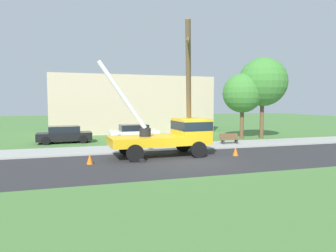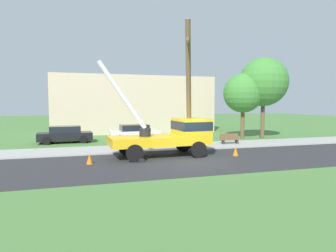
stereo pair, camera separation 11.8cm
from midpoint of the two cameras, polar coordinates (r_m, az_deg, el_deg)
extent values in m
plane|color=#477538|center=(28.54, -4.53, -2.31)|extent=(120.00, 120.00, 0.00)
cube|color=#2B2B2D|center=(17.14, 4.12, -6.77)|extent=(80.00, 7.13, 0.01)
cube|color=#9E9E99|center=(22.11, -0.82, -4.12)|extent=(80.00, 3.49, 0.10)
cube|color=gold|center=(18.16, -4.69, -2.88)|extent=(4.43, 2.63, 0.55)
cube|color=gold|center=(19.15, 4.28, -0.92)|extent=(2.03, 2.50, 1.60)
cube|color=#19232D|center=(19.12, 4.29, 0.13)|extent=(2.05, 2.52, 0.56)
cylinder|color=black|center=(18.11, -4.64, -1.23)|extent=(0.70, 0.70, 0.50)
cylinder|color=silver|center=(18.38, -9.09, 5.99)|extent=(2.95, 1.51, 4.26)
cube|color=black|center=(16.77, -5.34, -6.69)|extent=(0.32, 0.32, 0.20)
cube|color=black|center=(19.55, -7.50, -5.13)|extent=(0.32, 0.32, 0.20)
cylinder|color=black|center=(18.18, 5.70, -4.55)|extent=(1.00, 0.30, 1.00)
cylinder|color=black|center=(20.35, 2.77, -3.58)|extent=(1.00, 0.30, 1.00)
cylinder|color=black|center=(16.87, -6.59, -5.26)|extent=(1.00, 0.30, 1.00)
cylinder|color=black|center=(19.18, -8.26, -4.11)|extent=(1.00, 0.30, 1.00)
cylinder|color=brown|center=(19.18, 3.83, 6.63)|extent=(1.89, 3.92, 8.28)
cube|color=brown|center=(18.13, 3.71, 16.64)|extent=(0.80, 1.63, 0.91)
cone|color=orange|center=(19.27, 12.75, -4.79)|extent=(0.36, 0.36, 0.56)
cone|color=orange|center=(16.78, -15.08, -6.19)|extent=(0.36, 0.36, 0.56)
cube|color=black|center=(26.40, -19.51, -1.89)|extent=(4.51, 2.08, 0.65)
cube|color=black|center=(26.34, -19.54, -0.60)|extent=(2.57, 1.81, 0.55)
cylinder|color=black|center=(25.60, -16.20, -2.52)|extent=(0.64, 0.22, 0.64)
cylinder|color=black|center=(27.38, -16.50, -2.09)|extent=(0.64, 0.22, 0.64)
cylinder|color=black|center=(25.55, -22.72, -2.70)|extent=(0.64, 0.22, 0.64)
cylinder|color=black|center=(27.33, -22.58, -2.26)|extent=(0.64, 0.22, 0.64)
cube|color=silver|center=(26.80, -6.75, -1.58)|extent=(4.46, 1.96, 0.65)
cube|color=black|center=(26.74, -6.76, -0.30)|extent=(2.52, 1.74, 0.55)
cylinder|color=black|center=(26.30, -3.23, -2.17)|extent=(0.64, 0.22, 0.64)
cylinder|color=black|center=(28.02, -4.23, -1.78)|extent=(0.64, 0.22, 0.64)
cylinder|color=black|center=(25.67, -9.49, -2.39)|extent=(0.64, 0.22, 0.64)
cylinder|color=black|center=(27.44, -10.11, -1.96)|extent=(0.64, 0.22, 0.64)
cube|color=brown|center=(24.11, 11.70, -2.54)|extent=(1.60, 0.44, 0.06)
cube|color=brown|center=(24.26, 11.49, -1.90)|extent=(1.60, 0.06, 0.40)
cube|color=#333338|center=(23.86, 10.43, -3.14)|extent=(0.10, 0.40, 0.45)
cube|color=#333338|center=(24.43, 12.93, -3.00)|extent=(0.10, 0.40, 0.45)
cylinder|color=brown|center=(28.46, 14.00, 1.60)|extent=(0.36, 0.36, 4.00)
sphere|color=#3D7F33|center=(28.45, 14.08, 6.20)|extent=(3.66, 3.66, 3.66)
cylinder|color=brown|center=(29.28, 17.61, 2.54)|extent=(0.36, 0.36, 4.97)
sphere|color=#3D7F33|center=(29.34, 17.74, 8.10)|extent=(4.55, 4.55, 4.55)
cube|color=#C6B293|center=(34.92, -6.95, 4.15)|extent=(18.00, 6.00, 6.40)
camera|label=1|loc=(0.06, -90.18, -0.01)|focal=31.52mm
camera|label=2|loc=(0.06, 89.82, 0.01)|focal=31.52mm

